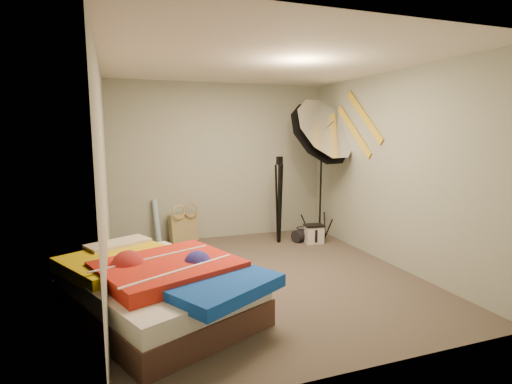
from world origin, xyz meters
name	(u,v)px	position (x,y,z in m)	size (l,w,h in m)	color
floor	(265,277)	(0.00, 0.00, 0.00)	(4.00, 4.00, 0.00)	#4E443B
ceiling	(266,62)	(0.00, 0.00, 2.50)	(4.00, 4.00, 0.00)	silver
wall_back	(221,162)	(0.00, 2.00, 1.25)	(3.50, 3.50, 0.00)	gray
wall_front	(369,203)	(0.00, -2.00, 1.25)	(3.50, 3.50, 0.00)	gray
wall_left	(104,180)	(-1.75, 0.00, 1.25)	(4.00, 4.00, 0.00)	gray
wall_right	(390,169)	(1.75, 0.00, 1.25)	(4.00, 4.00, 0.00)	gray
tote_bag	(183,228)	(-0.66, 1.90, 0.22)	(0.45, 0.13, 0.45)	tan
wrapping_roll	(157,222)	(-1.07, 1.90, 0.35)	(0.08, 0.08, 0.70)	#5595B7
camera_case	(314,235)	(1.26, 1.13, 0.14)	(0.27, 0.20, 0.27)	beige
duffel_bag	(302,235)	(1.14, 1.30, 0.10)	(0.20, 0.20, 0.32)	black
wall_stripe_upper	(364,116)	(1.73, 0.60, 1.95)	(0.02, 1.10, 0.10)	gold
wall_stripe_lower	(354,131)	(1.73, 0.85, 1.75)	(0.02, 1.10, 0.10)	gold
bed	(157,286)	(-1.31, -0.56, 0.28)	(2.04, 2.25, 0.55)	#4C3027
photo_umbrella	(320,135)	(1.34, 1.18, 1.69)	(1.27, 1.05, 2.36)	black
camera_tripod	(279,194)	(0.76, 1.36, 0.78)	(0.09, 0.09, 1.36)	black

